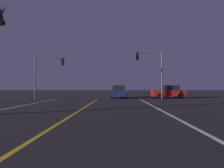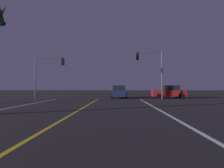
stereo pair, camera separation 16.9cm
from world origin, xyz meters
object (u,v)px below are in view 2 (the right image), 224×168
Objects in this scene: car_ahead_far at (119,92)px; car_crossing_side at (169,92)px; traffic_light_near_left at (50,68)px; traffic_light_near_right at (150,64)px.

car_ahead_far is 1.00× the size of car_crossing_side.
traffic_light_near_left is at bearing 8.14° from car_crossing_side.
car_ahead_far is at bearing 16.21° from traffic_light_near_left.
traffic_light_near_left is at bearing 106.21° from car_ahead_far.
traffic_light_near_left is (-12.29, -0.00, -0.40)m from traffic_light_near_right.
car_crossing_side is at bearing -142.91° from traffic_light_near_right.
car_ahead_far is 6.61m from car_crossing_side.
traffic_light_near_right is (3.73, -2.49, 3.44)m from car_ahead_far.
traffic_light_near_right is at bearing -123.70° from car_ahead_far.
car_ahead_far is 9.42m from traffic_light_near_left.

